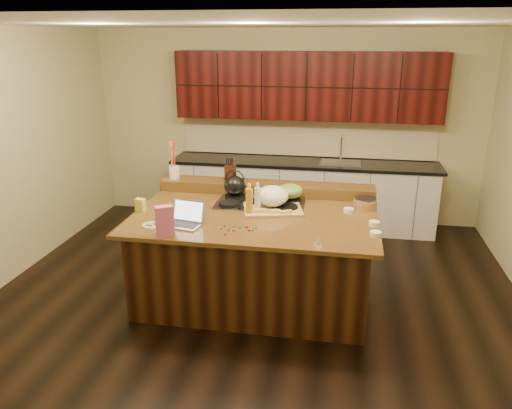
# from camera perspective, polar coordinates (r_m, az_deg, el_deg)

# --- Properties ---
(room) EXTENTS (5.52, 5.02, 2.72)m
(room) POSITION_cam_1_polar(r_m,az_deg,el_deg) (4.83, -0.10, 3.75)
(room) COLOR black
(room) RESTS_ON ground
(island) EXTENTS (2.40, 1.60, 0.92)m
(island) POSITION_cam_1_polar(r_m,az_deg,el_deg) (5.13, -0.10, -5.85)
(island) COLOR black
(island) RESTS_ON ground
(back_ledge) EXTENTS (2.40, 0.30, 0.12)m
(back_ledge) POSITION_cam_1_polar(r_m,az_deg,el_deg) (5.59, 1.17, 1.92)
(back_ledge) COLOR black
(back_ledge) RESTS_ON island
(cooktop) EXTENTS (0.92, 0.52, 0.05)m
(cooktop) POSITION_cam_1_polar(r_m,az_deg,el_deg) (5.23, 0.48, 0.20)
(cooktop) COLOR gray
(cooktop) RESTS_ON island
(back_counter) EXTENTS (3.70, 0.66, 2.40)m
(back_counter) POSITION_cam_1_polar(r_m,az_deg,el_deg) (7.02, 5.56, 5.38)
(back_counter) COLOR silver
(back_counter) RESTS_ON ground
(kettle) EXTENTS (0.27, 0.27, 0.21)m
(kettle) POSITION_cam_1_polar(r_m,az_deg,el_deg) (5.37, -2.44, 2.17)
(kettle) COLOR black
(kettle) RESTS_ON cooktop
(green_bowl) EXTENTS (0.31, 0.31, 0.15)m
(green_bowl) POSITION_cam_1_polar(r_m,az_deg,el_deg) (5.28, 3.93, 1.53)
(green_bowl) COLOR olive
(green_bowl) RESTS_ON cooktop
(laptop) EXTENTS (0.35, 0.30, 0.22)m
(laptop) POSITION_cam_1_polar(r_m,az_deg,el_deg) (4.70, -8.02, -1.60)
(laptop) COLOR #B7B7BC
(laptop) RESTS_ON island
(oil_bottle) EXTENTS (0.09, 0.09, 0.27)m
(oil_bottle) POSITION_cam_1_polar(r_m,az_deg,el_deg) (4.88, -0.77, 0.28)
(oil_bottle) COLOR #B88820
(oil_bottle) RESTS_ON island
(vinegar_bottle) EXTENTS (0.08, 0.08, 0.25)m
(vinegar_bottle) POSITION_cam_1_polar(r_m,az_deg,el_deg) (4.98, 0.18, 0.55)
(vinegar_bottle) COLOR silver
(vinegar_bottle) RESTS_ON island
(wooden_tray) EXTENTS (0.66, 0.54, 0.23)m
(wooden_tray) POSITION_cam_1_polar(r_m,az_deg,el_deg) (5.07, 1.89, 0.62)
(wooden_tray) COLOR tan
(wooden_tray) RESTS_ON island
(ramekin_a) EXTENTS (0.12, 0.12, 0.04)m
(ramekin_a) POSITION_cam_1_polar(r_m,az_deg,el_deg) (4.52, 13.51, -3.30)
(ramekin_a) COLOR white
(ramekin_a) RESTS_ON island
(ramekin_b) EXTENTS (0.13, 0.13, 0.04)m
(ramekin_b) POSITION_cam_1_polar(r_m,az_deg,el_deg) (4.76, 13.36, -2.14)
(ramekin_b) COLOR white
(ramekin_b) RESTS_ON island
(ramekin_c) EXTENTS (0.13, 0.13, 0.04)m
(ramekin_c) POSITION_cam_1_polar(r_m,az_deg,el_deg) (5.06, 10.53, -0.67)
(ramekin_c) COLOR white
(ramekin_c) RESTS_ON island
(strainer_bowl) EXTENTS (0.26, 0.26, 0.09)m
(strainer_bowl) POSITION_cam_1_polar(r_m,az_deg,el_deg) (5.22, 12.37, 0.05)
(strainer_bowl) COLOR #996B3F
(strainer_bowl) RESTS_ON island
(kitchen_timer) EXTENTS (0.09, 0.09, 0.07)m
(kitchen_timer) POSITION_cam_1_polar(r_m,az_deg,el_deg) (4.26, 7.19, -4.10)
(kitchen_timer) COLOR silver
(kitchen_timer) RESTS_ON island
(pink_bag) EXTENTS (0.17, 0.15, 0.28)m
(pink_bag) POSITION_cam_1_polar(r_m,az_deg,el_deg) (4.43, -10.42, -1.92)
(pink_bag) COLOR #BD597B
(pink_bag) RESTS_ON island
(candy_plate) EXTENTS (0.24, 0.24, 0.01)m
(candy_plate) POSITION_cam_1_polar(r_m,az_deg,el_deg) (4.74, -11.79, -2.33)
(candy_plate) COLOR white
(candy_plate) RESTS_ON island
(package_box) EXTENTS (0.10, 0.08, 0.13)m
(package_box) POSITION_cam_1_polar(r_m,az_deg,el_deg) (5.14, -13.08, -0.06)
(package_box) COLOR #E1D94F
(package_box) RESTS_ON island
(utensil_crock) EXTENTS (0.15, 0.15, 0.14)m
(utensil_crock) POSITION_cam_1_polar(r_m,az_deg,el_deg) (5.81, -9.32, 3.66)
(utensil_crock) COLOR white
(utensil_crock) RESTS_ON back_ledge
(knife_block) EXTENTS (0.10, 0.16, 0.19)m
(knife_block) POSITION_cam_1_polar(r_m,az_deg,el_deg) (5.62, -2.94, 3.66)
(knife_block) COLOR black
(knife_block) RESTS_ON back_ledge
(gumdrop_0) EXTENTS (0.02, 0.02, 0.02)m
(gumdrop_0) POSITION_cam_1_polar(r_m,az_deg,el_deg) (4.44, -3.53, -3.41)
(gumdrop_0) COLOR red
(gumdrop_0) RESTS_ON island
(gumdrop_1) EXTENTS (0.02, 0.02, 0.02)m
(gumdrop_1) POSITION_cam_1_polar(r_m,az_deg,el_deg) (4.53, -3.10, -2.92)
(gumdrop_1) COLOR #198C26
(gumdrop_1) RESTS_ON island
(gumdrop_2) EXTENTS (0.02, 0.02, 0.02)m
(gumdrop_2) POSITION_cam_1_polar(r_m,az_deg,el_deg) (4.46, -3.51, -3.28)
(gumdrop_2) COLOR red
(gumdrop_2) RESTS_ON island
(gumdrop_3) EXTENTS (0.02, 0.02, 0.02)m
(gumdrop_3) POSITION_cam_1_polar(r_m,az_deg,el_deg) (4.58, -1.91, -2.64)
(gumdrop_3) COLOR #198C26
(gumdrop_3) RESTS_ON island
(gumdrop_4) EXTENTS (0.02, 0.02, 0.02)m
(gumdrop_4) POSITION_cam_1_polar(r_m,az_deg,el_deg) (4.59, -3.03, -2.61)
(gumdrop_4) COLOR red
(gumdrop_4) RESTS_ON island
(gumdrop_5) EXTENTS (0.02, 0.02, 0.02)m
(gumdrop_5) POSITION_cam_1_polar(r_m,az_deg,el_deg) (4.58, -3.97, -2.70)
(gumdrop_5) COLOR #198C26
(gumdrop_5) RESTS_ON island
(gumdrop_6) EXTENTS (0.02, 0.02, 0.02)m
(gumdrop_6) POSITION_cam_1_polar(r_m,az_deg,el_deg) (4.52, -0.76, -2.95)
(gumdrop_6) COLOR red
(gumdrop_6) RESTS_ON island
(gumdrop_7) EXTENTS (0.02, 0.02, 0.02)m
(gumdrop_7) POSITION_cam_1_polar(r_m,az_deg,el_deg) (4.52, -0.34, -2.92)
(gumdrop_7) COLOR #198C26
(gumdrop_7) RESTS_ON island
(gumdrop_8) EXTENTS (0.02, 0.02, 0.02)m
(gumdrop_8) POSITION_cam_1_polar(r_m,az_deg,el_deg) (4.62, -3.61, -2.47)
(gumdrop_8) COLOR red
(gumdrop_8) RESTS_ON island
(gumdrop_9) EXTENTS (0.02, 0.02, 0.02)m
(gumdrop_9) POSITION_cam_1_polar(r_m,az_deg,el_deg) (4.56, -0.04, -2.72)
(gumdrop_9) COLOR #198C26
(gumdrop_9) RESTS_ON island
(gumdrop_10) EXTENTS (0.02, 0.02, 0.02)m
(gumdrop_10) POSITION_cam_1_polar(r_m,az_deg,el_deg) (4.60, -1.06, -2.56)
(gumdrop_10) COLOR red
(gumdrop_10) RESTS_ON island
(gumdrop_11) EXTENTS (0.02, 0.02, 0.02)m
(gumdrop_11) POSITION_cam_1_polar(r_m,az_deg,el_deg) (4.57, -3.16, -2.73)
(gumdrop_11) COLOR #198C26
(gumdrop_11) RESTS_ON island
(gumdrop_12) EXTENTS (0.02, 0.02, 0.02)m
(gumdrop_12) POSITION_cam_1_polar(r_m,az_deg,el_deg) (4.52, -2.54, -2.95)
(gumdrop_12) COLOR red
(gumdrop_12) RESTS_ON island
(gumdrop_13) EXTENTS (0.02, 0.02, 0.02)m
(gumdrop_13) POSITION_cam_1_polar(r_m,az_deg,el_deg) (4.62, -2.52, -2.45)
(gumdrop_13) COLOR #198C26
(gumdrop_13) RESTS_ON island
(gumdrop_14) EXTENTS (0.02, 0.02, 0.02)m
(gumdrop_14) POSITION_cam_1_polar(r_m,az_deg,el_deg) (4.53, -2.57, -2.92)
(gumdrop_14) COLOR red
(gumdrop_14) RESTS_ON island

